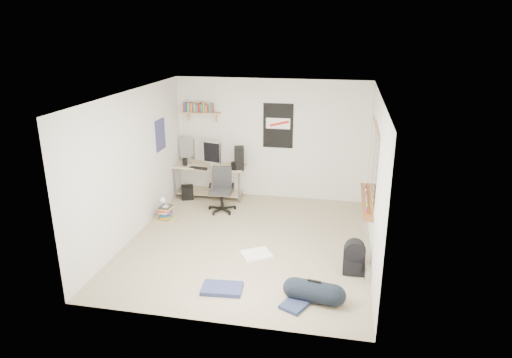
% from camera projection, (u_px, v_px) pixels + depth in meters
% --- Properties ---
extents(floor, '(4.00, 4.50, 0.01)m').
position_uv_depth(floor, '(248.00, 242.00, 7.78)').
color(floor, gray).
rests_on(floor, ground).
extents(ceiling, '(4.00, 4.50, 0.01)m').
position_uv_depth(ceiling, '(247.00, 94.00, 6.97)').
color(ceiling, white).
rests_on(ceiling, ground).
extents(back_wall, '(4.00, 0.01, 2.50)m').
position_uv_depth(back_wall, '(271.00, 140.00, 9.47)').
color(back_wall, silver).
rests_on(back_wall, ground).
extents(left_wall, '(0.01, 4.50, 2.50)m').
position_uv_depth(left_wall, '(133.00, 165.00, 7.74)').
color(left_wall, silver).
rests_on(left_wall, ground).
extents(right_wall, '(0.01, 4.50, 2.50)m').
position_uv_depth(right_wall, '(375.00, 180.00, 7.00)').
color(right_wall, silver).
rests_on(right_wall, ground).
extents(desk, '(1.65, 1.10, 0.69)m').
position_uv_depth(desk, '(210.00, 180.00, 9.75)').
color(desk, '#C8BB8B').
rests_on(desk, floor).
extents(monitor_left, '(0.41, 0.26, 0.45)m').
position_uv_depth(monitor_left, '(187.00, 154.00, 9.66)').
color(monitor_left, gray).
rests_on(monitor_left, desk).
extents(monitor_right, '(0.43, 0.21, 0.46)m').
position_uv_depth(monitor_right, '(212.00, 159.00, 9.29)').
color(monitor_right, '#B5B7BB').
rests_on(monitor_right, desk).
extents(pc_tower, '(0.29, 0.45, 0.43)m').
position_uv_depth(pc_tower, '(239.00, 158.00, 9.38)').
color(pc_tower, black).
rests_on(pc_tower, desk).
extents(keyboard, '(0.43, 0.19, 0.02)m').
position_uv_depth(keyboard, '(199.00, 168.00, 9.41)').
color(keyboard, black).
rests_on(keyboard, desk).
extents(speaker_left, '(0.09, 0.09, 0.17)m').
position_uv_depth(speaker_left, '(185.00, 162.00, 9.54)').
color(speaker_left, black).
rests_on(speaker_left, desk).
extents(speaker_right, '(0.11, 0.11, 0.18)m').
position_uv_depth(speaker_right, '(234.00, 166.00, 9.25)').
color(speaker_right, black).
rests_on(speaker_right, desk).
extents(office_chair, '(0.68, 0.68, 0.87)m').
position_uv_depth(office_chair, '(222.00, 188.00, 8.92)').
color(office_chair, '#272629').
rests_on(office_chair, floor).
extents(wall_shelf, '(0.80, 0.22, 0.24)m').
position_uv_depth(wall_shelf, '(201.00, 113.00, 9.46)').
color(wall_shelf, tan).
rests_on(wall_shelf, back_wall).
extents(poster_back_wall, '(0.62, 0.03, 0.92)m').
position_uv_depth(poster_back_wall, '(278.00, 126.00, 9.32)').
color(poster_back_wall, black).
rests_on(poster_back_wall, back_wall).
extents(poster_left_wall, '(0.02, 0.42, 0.60)m').
position_uv_depth(poster_left_wall, '(160.00, 135.00, 8.77)').
color(poster_left_wall, navy).
rests_on(poster_left_wall, left_wall).
extents(window, '(0.10, 1.50, 1.26)m').
position_uv_depth(window, '(372.00, 162.00, 7.23)').
color(window, brown).
rests_on(window, right_wall).
extents(baseboard_heater, '(0.08, 2.50, 0.18)m').
position_uv_depth(baseboard_heater, '(366.00, 239.00, 7.66)').
color(baseboard_heater, '#B7B2A8').
rests_on(baseboard_heater, floor).
extents(backpack, '(0.32, 0.25, 0.42)m').
position_uv_depth(backpack, '(354.00, 261.00, 6.75)').
color(backpack, black).
rests_on(backpack, floor).
extents(duffel_bag, '(0.33, 0.33, 0.57)m').
position_uv_depth(duffel_bag, '(314.00, 292.00, 6.07)').
color(duffel_bag, black).
rests_on(duffel_bag, floor).
extents(tshirt, '(0.58, 0.56, 0.04)m').
position_uv_depth(tshirt, '(256.00, 254.00, 7.31)').
color(tshirt, white).
rests_on(tshirt, floor).
extents(jeans_a, '(0.59, 0.40, 0.06)m').
position_uv_depth(jeans_a, '(222.00, 289.00, 6.35)').
color(jeans_a, navy).
rests_on(jeans_a, floor).
extents(jeans_b, '(0.43, 0.47, 0.05)m').
position_uv_depth(jeans_b, '(295.00, 304.00, 6.00)').
color(jeans_b, '#212C4C').
rests_on(jeans_b, floor).
extents(book_stack, '(0.56, 0.51, 0.31)m').
position_uv_depth(book_stack, '(165.00, 212.00, 8.64)').
color(book_stack, brown).
rests_on(book_stack, floor).
extents(desk_lamp, '(0.17, 0.22, 0.19)m').
position_uv_depth(desk_lamp, '(165.00, 201.00, 8.55)').
color(desk_lamp, silver).
rests_on(desk_lamp, book_stack).
extents(subwoofer, '(0.32, 0.32, 0.28)m').
position_uv_depth(subwoofer, '(187.00, 192.00, 9.67)').
color(subwoofer, black).
rests_on(subwoofer, floor).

